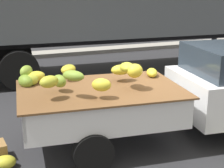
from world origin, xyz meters
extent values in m
plane|color=#28282B|center=(0.00, 0.00, 0.00)|extent=(220.00, 220.00, 0.00)
cube|color=gray|center=(0.00, 8.04, 0.08)|extent=(80.00, 0.80, 0.16)
cube|color=#28333D|center=(1.34, -0.38, 1.44)|extent=(1.21, 1.60, 0.52)
cube|color=white|center=(-1.00, -0.15, 0.58)|extent=(2.82, 1.97, 0.08)
cube|color=white|center=(-0.91, 0.68, 0.84)|extent=(2.66, 0.32, 0.44)
cube|color=white|center=(-1.08, -0.97, 0.84)|extent=(2.66, 0.32, 0.44)
cube|color=white|center=(0.31, -0.28, 0.84)|extent=(0.22, 1.70, 0.44)
cube|color=white|center=(-2.30, -0.02, 0.84)|extent=(0.22, 1.70, 0.44)
cube|color=#B21914|center=(-0.91, 0.71, 0.80)|extent=(2.55, 0.27, 0.07)
cube|color=brown|center=(-1.00, -0.15, 1.07)|extent=(2.95, 2.10, 0.03)
ellipsoid|color=olive|center=(-1.55, -0.49, 1.45)|extent=(0.40, 0.42, 0.16)
ellipsoid|color=gold|center=(-1.92, -0.43, 1.38)|extent=(0.38, 0.34, 0.19)
ellipsoid|color=olive|center=(-1.69, -0.09, 1.27)|extent=(0.28, 0.34, 0.21)
ellipsoid|color=gold|center=(-1.38, 0.53, 1.30)|extent=(0.41, 0.42, 0.17)
ellipsoid|color=gold|center=(-0.56, -0.30, 1.45)|extent=(0.33, 0.41, 0.16)
ellipsoid|color=gold|center=(-0.50, 0.13, 1.30)|extent=(0.38, 0.26, 0.18)
ellipsoid|color=olive|center=(-2.12, 0.65, 1.30)|extent=(0.33, 0.37, 0.21)
ellipsoid|color=olive|center=(-2.16, 0.48, 1.17)|extent=(0.32, 0.40, 0.23)
ellipsoid|color=gold|center=(-1.97, 0.59, 1.21)|extent=(0.41, 0.33, 0.18)
ellipsoid|color=yellow|center=(-0.49, -0.44, 1.42)|extent=(0.40, 0.39, 0.24)
ellipsoid|color=gold|center=(-1.16, -0.68, 1.31)|extent=(0.38, 0.35, 0.20)
ellipsoid|color=#A7B132|center=(-2.08, 0.47, 1.18)|extent=(0.31, 0.22, 0.20)
ellipsoid|color=gold|center=(0.20, 0.24, 1.16)|extent=(0.33, 0.42, 0.16)
cylinder|color=black|center=(1.67, 0.41, 0.32)|extent=(0.66, 0.26, 0.64)
cylinder|color=black|center=(-1.23, 0.70, 0.32)|extent=(0.66, 0.26, 0.64)
cylinder|color=black|center=(-1.39, -0.94, 0.32)|extent=(0.66, 0.26, 0.64)
cube|color=black|center=(1.73, 4.84, 1.10)|extent=(11.05, 1.00, 0.30)
cylinder|color=black|center=(-1.80, 6.23, 0.54)|extent=(1.09, 0.36, 1.08)
cylinder|color=black|center=(-1.94, 3.83, 0.54)|extent=(1.09, 0.36, 1.08)
cylinder|color=#38383A|center=(5.02, 4.65, 0.62)|extent=(0.18, 0.18, 1.25)
ellipsoid|color=gold|center=(-2.67, -0.34, 0.11)|extent=(0.37, 0.31, 0.21)
camera|label=1|loc=(-2.82, -5.44, 2.83)|focal=54.79mm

